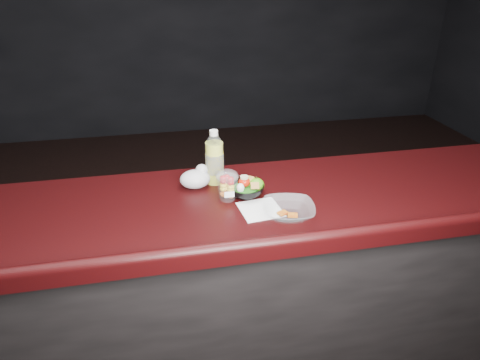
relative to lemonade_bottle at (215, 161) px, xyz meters
name	(u,v)px	position (x,y,z in m)	size (l,w,h in m)	color
counter	(228,296)	(0.02, -0.19, -0.61)	(4.06, 0.71, 1.02)	black
lemonade_bottle	(215,161)	(0.00, 0.00, 0.00)	(0.08, 0.08, 0.25)	#DEE93C
fruit_cup	(227,185)	(0.03, -0.17, -0.04)	(0.09, 0.09, 0.13)	white
green_apple	(256,185)	(0.16, -0.13, -0.07)	(0.07, 0.07, 0.07)	#23790E
plastic_bag	(196,178)	(-0.09, -0.03, -0.06)	(0.13, 0.11, 0.10)	silver
snack_bowl	(245,189)	(0.11, -0.15, -0.08)	(0.19, 0.19, 0.08)	black
takeout_bowl	(288,211)	(0.24, -0.35, -0.08)	(0.24, 0.24, 0.05)	silver
paper_napkin	(260,209)	(0.14, -0.28, -0.10)	(0.16, 0.16, 0.00)	white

